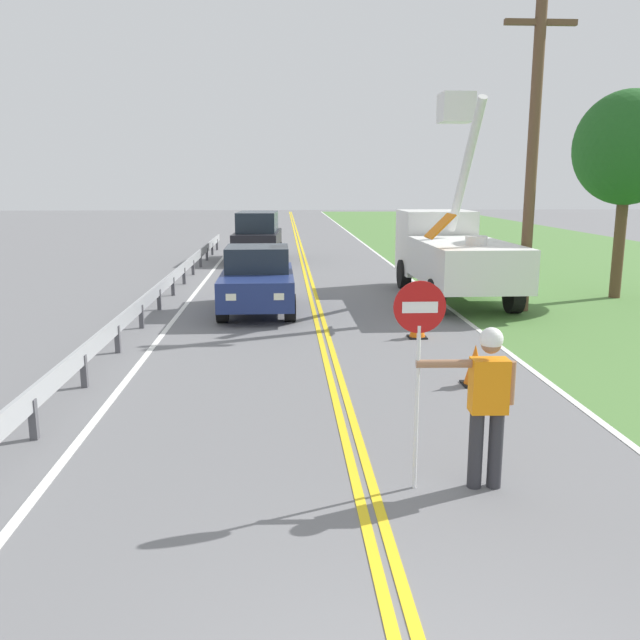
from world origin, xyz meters
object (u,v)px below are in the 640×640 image
Objects in this scene: utility_pole_near at (532,153)px; traffic_cone_mid at (418,323)px; stop_sign_paddle at (419,339)px; utility_bucket_truck at (451,249)px; oncoming_suv_second at (258,236)px; flagger_worker at (487,397)px; traffic_cone_lead at (475,366)px; oncoming_sedan_nearest at (257,280)px; roadside_tree_verge at (628,149)px.

utility_pole_near is 11.09× the size of traffic_cone_mid.
utility_bucket_truck reaches higher than stop_sign_paddle.
flagger_worker is at bearing -81.57° from oncoming_suv_second.
utility_bucket_truck is at bearing 78.70° from traffic_cone_lead.
flagger_worker is 7.32m from traffic_cone_mid.
utility_bucket_truck is 5.95m from oncoming_sedan_nearest.
flagger_worker is 0.31× the size of roadside_tree_verge.
oncoming_suv_second is 0.60× the size of utility_pole_near.
flagger_worker reaches higher than oncoming_sedan_nearest.
oncoming_suv_second is (-0.41, 11.71, 0.23)m from oncoming_sedan_nearest.
oncoming_suv_second is at bearing 103.06° from traffic_cone_lead.
oncoming_sedan_nearest is 4.85m from traffic_cone_mid.
traffic_cone_lead is (3.86, -6.71, -0.50)m from oncoming_sedan_nearest.
stop_sign_paddle is at bearing -124.75° from roadside_tree_verge.
utility_bucket_truck is 0.88× the size of utility_pole_near.
oncoming_suv_second is 15.19m from roadside_tree_verge.
stop_sign_paddle is (-0.77, 0.03, 0.66)m from flagger_worker.
traffic_cone_lead is (-3.16, -6.43, -3.73)m from utility_pole_near.
utility_pole_near is at bearing 64.24° from stop_sign_paddle.
stop_sign_paddle is 10.69m from oncoming_sedan_nearest.
roadside_tree_verge is (10.86, -10.13, 3.21)m from oncoming_suv_second.
flagger_worker is 12.71m from utility_bucket_truck.
utility_bucket_truck is 1.66× the size of oncoming_sedan_nearest.
oncoming_sedan_nearest is 5.89× the size of traffic_cone_lead.
utility_bucket_truck is at bearing 74.31° from stop_sign_paddle.
utility_bucket_truck is 9.76× the size of traffic_cone_mid.
utility_bucket_truck is at bearing -58.46° from oncoming_suv_second.
roadside_tree_verge is at bearing -4.27° from utility_bucket_truck.
flagger_worker is 2.61× the size of traffic_cone_lead.
oncoming_suv_second is 6.69× the size of traffic_cone_lead.
stop_sign_paddle reaches higher than traffic_cone_lead.
flagger_worker is 10.86m from oncoming_sedan_nearest.
traffic_cone_lead is at bearing 75.36° from flagger_worker.
traffic_cone_mid is 0.12× the size of roadside_tree_verge.
flagger_worker is 1.02m from stop_sign_paddle.
utility_pole_near reaches higher than stop_sign_paddle.
utility_bucket_truck is 1.16× the size of roadside_tree_verge.
roadside_tree_verge is at bearing 51.51° from traffic_cone_lead.
traffic_cone_lead is at bearing -101.30° from utility_bucket_truck.
traffic_cone_mid is at bearing 94.35° from traffic_cone_lead.
traffic_cone_lead and traffic_cone_mid have the same top height.
stop_sign_paddle is 14.85m from roadside_tree_verge.
oncoming_sedan_nearest is 0.53× the size of utility_pole_near.
oncoming_sedan_nearest is at bearing -160.87° from utility_bucket_truck.
roadside_tree_verge reaches higher than utility_bucket_truck.
oncoming_sedan_nearest is (-2.11, 10.44, -0.88)m from stop_sign_paddle.
roadside_tree_verge is at bearing -43.03° from oncoming_suv_second.
oncoming_suv_second reaches higher than flagger_worker.
stop_sign_paddle is 11.54m from utility_pole_near.
traffic_cone_lead is (-1.73, -8.64, -1.09)m from utility_bucket_truck.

